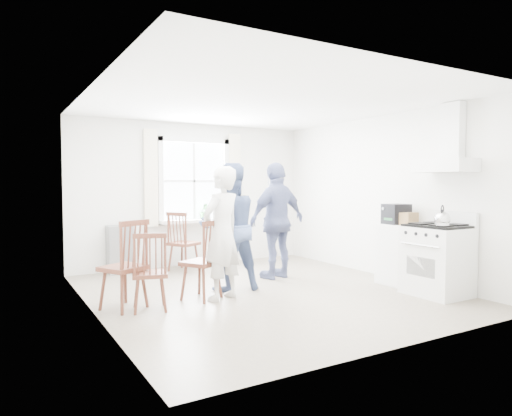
{
  "coord_description": "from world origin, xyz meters",
  "views": [
    {
      "loc": [
        -3.25,
        -5.36,
        1.49
      ],
      "look_at": [
        -0.0,
        0.2,
        1.15
      ],
      "focal_mm": 32.0,
      "sensor_mm": 36.0,
      "label": 1
    }
  ],
  "objects_px": {
    "person_left": "(222,233)",
    "windsor_chair_c": "(208,251)",
    "gas_stove": "(437,259)",
    "windsor_chair_a": "(130,255)",
    "windsor_chair_b": "(150,263)",
    "person_right": "(277,220)",
    "stereo_stack": "(396,214)",
    "person_mid": "(229,227)",
    "low_cabinet": "(400,255)"
  },
  "relations": [
    {
      "from": "person_mid",
      "to": "windsor_chair_a",
      "type": "bearing_deg",
      "value": 16.93
    },
    {
      "from": "windsor_chair_a",
      "to": "person_left",
      "type": "relative_size",
      "value": 0.63
    },
    {
      "from": "windsor_chair_b",
      "to": "person_left",
      "type": "xyz_separation_m",
      "value": [
        0.98,
        0.12,
        0.29
      ]
    },
    {
      "from": "windsor_chair_b",
      "to": "windsor_chair_c",
      "type": "relative_size",
      "value": 0.9
    },
    {
      "from": "person_left",
      "to": "person_right",
      "type": "relative_size",
      "value": 0.94
    },
    {
      "from": "person_mid",
      "to": "person_left",
      "type": "bearing_deg",
      "value": 56.47
    },
    {
      "from": "person_mid",
      "to": "person_right",
      "type": "relative_size",
      "value": 0.97
    },
    {
      "from": "gas_stove",
      "to": "windsor_chair_a",
      "type": "height_order",
      "value": "gas_stove"
    },
    {
      "from": "gas_stove",
      "to": "windsor_chair_c",
      "type": "bearing_deg",
      "value": 154.57
    },
    {
      "from": "gas_stove",
      "to": "person_mid",
      "type": "height_order",
      "value": "person_mid"
    },
    {
      "from": "gas_stove",
      "to": "person_mid",
      "type": "bearing_deg",
      "value": 143.72
    },
    {
      "from": "stereo_stack",
      "to": "person_right",
      "type": "distance_m",
      "value": 1.81
    },
    {
      "from": "windsor_chair_b",
      "to": "windsor_chair_c",
      "type": "distance_m",
      "value": 0.85
    },
    {
      "from": "gas_stove",
      "to": "windsor_chair_c",
      "type": "relative_size",
      "value": 1.08
    },
    {
      "from": "windsor_chair_a",
      "to": "windsor_chair_c",
      "type": "distance_m",
      "value": 1.0
    },
    {
      "from": "windsor_chair_b",
      "to": "person_mid",
      "type": "xyz_separation_m",
      "value": [
        1.31,
        0.54,
        0.32
      ]
    },
    {
      "from": "person_right",
      "to": "person_left",
      "type": "bearing_deg",
      "value": 19.83
    },
    {
      "from": "low_cabinet",
      "to": "windsor_chair_b",
      "type": "distance_m",
      "value": 3.68
    },
    {
      "from": "gas_stove",
      "to": "windsor_chair_b",
      "type": "distance_m",
      "value": 3.76
    },
    {
      "from": "low_cabinet",
      "to": "windsor_chair_a",
      "type": "xyz_separation_m",
      "value": [
        -3.83,
        0.63,
        0.21
      ]
    },
    {
      "from": "stereo_stack",
      "to": "person_left",
      "type": "relative_size",
      "value": 0.21
    },
    {
      "from": "windsor_chair_a",
      "to": "gas_stove",
      "type": "bearing_deg",
      "value": -19.57
    },
    {
      "from": "stereo_stack",
      "to": "windsor_chair_a",
      "type": "height_order",
      "value": "stereo_stack"
    },
    {
      "from": "stereo_stack",
      "to": "windsor_chair_c",
      "type": "relative_size",
      "value": 0.34
    },
    {
      "from": "windsor_chair_b",
      "to": "low_cabinet",
      "type": "bearing_deg",
      "value": -6.71
    },
    {
      "from": "stereo_stack",
      "to": "person_mid",
      "type": "height_order",
      "value": "person_mid"
    },
    {
      "from": "gas_stove",
      "to": "person_right",
      "type": "xyz_separation_m",
      "value": [
        -1.25,
        2.03,
        0.43
      ]
    },
    {
      "from": "stereo_stack",
      "to": "person_left",
      "type": "distance_m",
      "value": 2.69
    },
    {
      "from": "person_left",
      "to": "person_mid",
      "type": "height_order",
      "value": "person_mid"
    },
    {
      "from": "windsor_chair_c",
      "to": "person_right",
      "type": "bearing_deg",
      "value": 25.31
    },
    {
      "from": "stereo_stack",
      "to": "windsor_chair_b",
      "type": "distance_m",
      "value": 3.67
    },
    {
      "from": "gas_stove",
      "to": "person_left",
      "type": "distance_m",
      "value": 2.91
    },
    {
      "from": "windsor_chair_c",
      "to": "windsor_chair_a",
      "type": "bearing_deg",
      "value": 178.7
    },
    {
      "from": "person_mid",
      "to": "person_right",
      "type": "bearing_deg",
      "value": -156.57
    },
    {
      "from": "gas_stove",
      "to": "person_left",
      "type": "relative_size",
      "value": 0.65
    },
    {
      "from": "windsor_chair_b",
      "to": "person_right",
      "type": "bearing_deg",
      "value": 21.03
    },
    {
      "from": "person_left",
      "to": "windsor_chair_c",
      "type": "bearing_deg",
      "value": -44.17
    },
    {
      "from": "low_cabinet",
      "to": "person_mid",
      "type": "xyz_separation_m",
      "value": [
        -2.34,
        0.97,
        0.44
      ]
    },
    {
      "from": "windsor_chair_a",
      "to": "person_mid",
      "type": "bearing_deg",
      "value": 12.73
    },
    {
      "from": "stereo_stack",
      "to": "person_right",
      "type": "bearing_deg",
      "value": 135.55
    },
    {
      "from": "windsor_chair_a",
      "to": "person_mid",
      "type": "height_order",
      "value": "person_mid"
    },
    {
      "from": "stereo_stack",
      "to": "person_left",
      "type": "bearing_deg",
      "value": 169.58
    },
    {
      "from": "low_cabinet",
      "to": "person_right",
      "type": "distance_m",
      "value": 1.93
    },
    {
      "from": "windsor_chair_a",
      "to": "windsor_chair_c",
      "type": "relative_size",
      "value": 1.04
    },
    {
      "from": "person_right",
      "to": "windsor_chair_b",
      "type": "bearing_deg",
      "value": 10.96
    },
    {
      "from": "windsor_chair_a",
      "to": "person_right",
      "type": "height_order",
      "value": "person_right"
    },
    {
      "from": "stereo_stack",
      "to": "low_cabinet",
      "type": "bearing_deg",
      "value": -67.39
    },
    {
      "from": "windsor_chair_a",
      "to": "person_mid",
      "type": "relative_size",
      "value": 0.61
    },
    {
      "from": "stereo_stack",
      "to": "windsor_chair_c",
      "type": "bearing_deg",
      "value": 168.95
    },
    {
      "from": "gas_stove",
      "to": "low_cabinet",
      "type": "relative_size",
      "value": 1.24
    }
  ]
}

